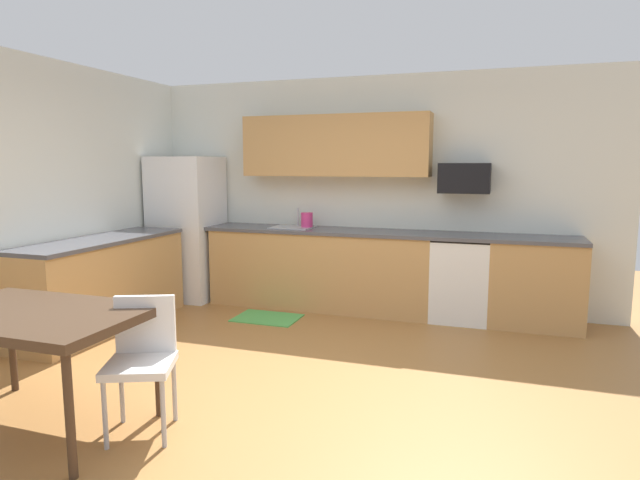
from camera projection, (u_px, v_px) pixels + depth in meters
name	position (u px, v px, depth m)	size (l,w,h in m)	color
ground_plane	(278.00, 386.00, 4.13)	(12.00, 12.00, 0.00)	#9E6B38
wall_back	(364.00, 193.00, 6.43)	(5.80, 0.10, 2.70)	silver
wall_left	(2.00, 203.00, 4.78)	(0.10, 5.80, 2.70)	silver
cabinet_run_back	(320.00, 270.00, 6.36)	(2.62, 0.60, 0.90)	tan
cabinet_run_back_right	(536.00, 284.00, 5.61)	(0.93, 0.60, 0.90)	tan
cabinet_run_left	(103.00, 285.00, 5.55)	(0.60, 2.00, 0.90)	tan
countertop_back	(356.00, 232.00, 6.16)	(4.80, 0.64, 0.04)	#4C4C51
countertop_left	(100.00, 240.00, 5.48)	(0.64, 2.00, 0.04)	#4C4C51
upper_cabinets_back	(335.00, 146.00, 6.24)	(2.20, 0.34, 0.70)	tan
refrigerator	(187.00, 228.00, 6.78)	(0.76, 0.70, 1.78)	white
oven_range	(460.00, 279.00, 5.85)	(0.60, 0.60, 0.91)	white
microwave	(465.00, 178.00, 5.79)	(0.54, 0.36, 0.32)	black
sink_basin	(293.00, 233.00, 6.41)	(0.48, 0.40, 0.14)	#A5A8AD
sink_faucet	(298.00, 218.00, 6.56)	(0.02, 0.02, 0.24)	#B2B5BA
dining_table	(32.00, 321.00, 3.39)	(1.40, 0.90, 0.77)	#422D1E
chair_near_table	(142.00, 353.00, 3.40)	(0.52, 0.52, 0.85)	white
floor_mat	(267.00, 318.00, 5.94)	(0.70, 0.50, 0.01)	#4CA54C
kettle	(307.00, 221.00, 6.39)	(0.14, 0.14, 0.20)	#CC3372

